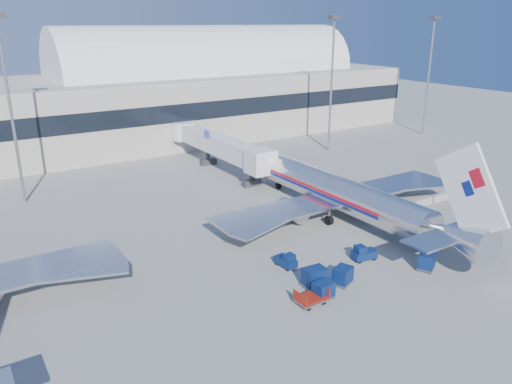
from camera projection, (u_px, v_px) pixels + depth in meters
ground at (295, 252)px, 49.38m from camera, size 260.00×260.00×0.00m
terminal at (33, 109)px, 84.54m from camera, size 170.00×28.15×21.00m
airliner_main at (342, 194)px, 57.14m from camera, size 32.00×37.26×12.07m
jetbridge_near at (214, 143)px, 76.52m from camera, size 4.40×27.50×6.25m
mast_west at (6, 83)px, 58.25m from camera, size 2.00×1.20×22.60m
mast_east at (332, 64)px, 83.83m from camera, size 2.00×1.20×22.60m
mast_far_east at (431, 59)px, 96.63m from camera, size 2.00×1.20×22.60m
barrier_near at (404, 207)px, 60.04m from camera, size 3.00×0.55×0.90m
barrier_mid at (423, 202)px, 61.73m from camera, size 3.00×0.55×0.90m
barrier_far at (440, 197)px, 63.41m from camera, size 3.00×0.55×0.90m
tug_lead at (363, 253)px, 47.47m from camera, size 2.50×1.55×1.52m
tug_right at (423, 229)px, 52.95m from camera, size 2.39×2.67×1.58m
tug_left at (286, 261)px, 46.10m from camera, size 1.28×2.27×1.42m
cart_train_a at (343, 275)px, 43.02m from camera, size 2.17×1.94×1.58m
cart_train_b at (315, 277)px, 42.48m from camera, size 2.13×1.69×1.77m
cart_train_c at (323, 290)px, 40.76m from camera, size 1.82×1.46×1.51m
cart_solo_near at (427, 261)px, 45.61m from camera, size 2.23×2.05×1.59m
cart_solo_far at (461, 234)px, 51.31m from camera, size 2.25×1.94×1.69m
cart_open_red at (311, 299)px, 40.11m from camera, size 2.51×1.80×0.66m
ramp_worker at (484, 251)px, 47.60m from camera, size 0.54×0.68×1.63m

